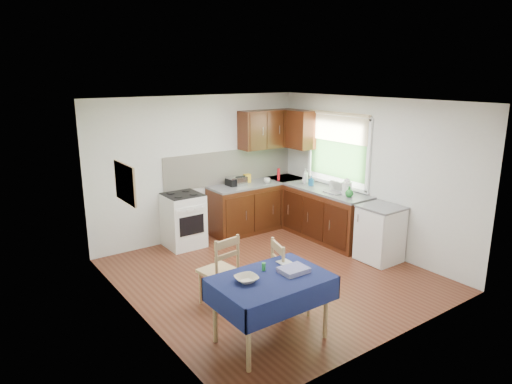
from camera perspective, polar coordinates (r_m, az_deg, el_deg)
floor at (r=6.78m, az=1.96°, el=-10.30°), size 4.20×4.20×0.00m
ceiling at (r=6.16m, az=2.17°, el=11.29°), size 4.00×4.20×0.02m
wall_back at (r=8.08m, az=-7.09°, el=3.03°), size 4.00×0.02×2.50m
wall_front at (r=4.94m, az=17.17°, el=-5.04°), size 4.00×0.02×2.50m
wall_left at (r=5.42m, az=-14.96°, el=-3.15°), size 0.02×4.20×2.50m
wall_right at (r=7.71m, az=13.91°, el=2.16°), size 0.02×4.20×2.50m
base_cabinets at (r=8.34m, az=4.11°, el=-2.33°), size 1.90×2.30×0.86m
worktop_back at (r=8.46m, az=0.22°, el=1.10°), size 1.90×0.60×0.04m
worktop_right at (r=8.01m, az=8.84°, el=0.16°), size 0.60×1.70×0.04m
worktop_corner at (r=8.84m, az=3.63°, el=1.68°), size 0.60×0.60×0.04m
splashback at (r=8.40m, az=-3.14°, el=3.22°), size 2.70×0.02×0.60m
upper_cabinets at (r=8.57m, az=2.82°, el=7.86°), size 1.20×0.85×0.70m
stove at (r=7.80m, az=-9.07°, el=-3.48°), size 0.60×0.61×0.92m
window at (r=8.08m, az=10.19°, el=5.81°), size 0.04×1.48×1.26m
fridge at (r=7.37m, az=15.24°, el=-5.04°), size 0.58×0.60×0.89m
corkboard at (r=5.61m, az=-16.02°, el=1.08°), size 0.04×0.62×0.47m
dining_table at (r=5.00m, az=1.90°, el=-11.70°), size 1.23×0.84×0.75m
chair_far at (r=5.78m, az=-4.41°, el=-9.51°), size 0.46×0.46×0.94m
chair_near at (r=5.60m, az=3.95°, el=-10.35°), size 0.51×0.51×0.94m
toaster at (r=8.17m, az=-1.97°, el=1.35°), size 0.23×0.14×0.18m
sandwich_press at (r=8.22m, az=-2.69°, el=1.38°), size 0.27×0.23×0.16m
sauce_bottle at (r=8.57m, az=2.84°, el=2.19°), size 0.05×0.05×0.23m
yellow_packet at (r=8.41m, az=-1.11°, el=1.72°), size 0.14×0.12×0.16m
dish_rack at (r=7.86m, az=10.17°, el=0.14°), size 0.40×0.31×0.19m
kettle at (r=7.73m, az=11.30°, el=0.61°), size 0.16×0.16×0.28m
cup at (r=8.38m, az=1.39°, el=1.45°), size 0.16×0.16×0.09m
soap_bottle_a at (r=8.35m, az=6.19°, el=1.96°), size 0.12×0.12×0.28m
soap_bottle_b at (r=8.24m, az=6.92°, el=1.42°), size 0.11×0.11×0.18m
soap_bottle_c at (r=7.57m, az=11.59°, el=0.03°), size 0.19×0.19×0.17m
plate_bowl at (r=4.85m, az=-1.20°, el=-10.82°), size 0.26×0.26×0.06m
book at (r=5.24m, az=3.12°, el=-9.06°), size 0.15×0.20×0.02m
spice_jar at (r=5.09m, az=0.97°, el=-9.31°), size 0.04×0.04×0.09m
tea_towel at (r=5.07m, az=4.72°, el=-9.68°), size 0.31×0.24×0.05m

